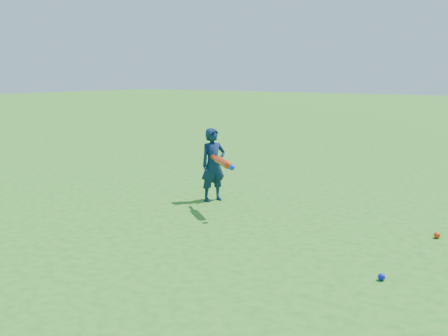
% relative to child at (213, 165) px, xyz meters
% --- Properties ---
extents(ground, '(80.00, 80.00, 0.00)m').
position_rel_child_xyz_m(ground, '(0.72, 0.02, -0.51)').
color(ground, '#226A19').
rests_on(ground, ground).
extents(child, '(0.37, 0.44, 1.01)m').
position_rel_child_xyz_m(child, '(0.00, 0.00, 0.00)').
color(child, '#0E2044').
rests_on(child, ground).
extents(ground_ball_red, '(0.07, 0.07, 0.07)m').
position_rel_child_xyz_m(ground_ball_red, '(2.93, 0.04, -0.47)').
color(ground_ball_red, red).
rests_on(ground_ball_red, ground).
extents(ground_ball_blue, '(0.06, 0.06, 0.06)m').
position_rel_child_xyz_m(ground_ball_blue, '(2.79, -1.41, -0.47)').
color(ground_ball_blue, '#0B14C3').
rests_on(ground_ball_blue, ground).
extents(bat_swing, '(0.69, 0.55, 0.10)m').
position_rel_child_xyz_m(bat_swing, '(0.48, -0.44, 0.14)').
color(bat_swing, red).
rests_on(bat_swing, ground).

